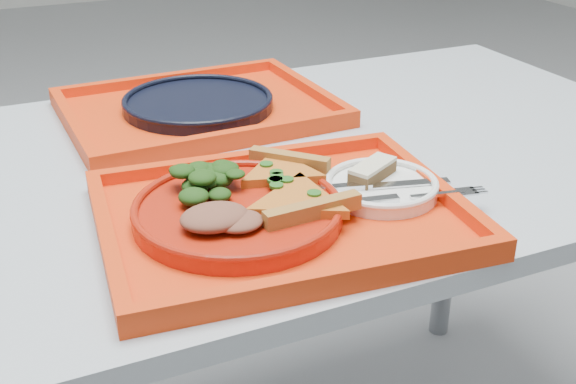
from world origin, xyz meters
The scene contains 13 objects.
table centered at (0.00, 0.00, 0.68)m, with size 1.60×0.80×0.75m.
tray_main centered at (0.03, -0.21, 0.76)m, with size 0.45×0.35×0.01m, color red.
tray_far centered at (0.06, 0.21, 0.76)m, with size 0.45×0.35×0.01m, color red.
dinner_plate centered at (-0.02, -0.20, 0.77)m, with size 0.26×0.26×0.02m, color #A81C0B.
side_plate centered at (0.18, -0.21, 0.77)m, with size 0.15×0.15×0.01m, color white.
navy_plate centered at (0.06, 0.21, 0.77)m, with size 0.26×0.26×0.02m, color black.
pizza_slice_a centered at (0.05, -0.23, 0.79)m, with size 0.14×0.13×0.02m, color orange, non-canonical shape.
pizza_slice_b centered at (0.06, -0.14, 0.79)m, with size 0.13×0.11×0.02m, color orange, non-canonical shape.
salad_heap centered at (-0.05, -0.14, 0.80)m, with size 0.09×0.08×0.04m, color black.
meat_portion centered at (-0.07, -0.23, 0.79)m, with size 0.08×0.07×0.02m, color brown.
dessert_bar centered at (0.17, -0.19, 0.79)m, with size 0.08×0.06×0.02m.
knife centered at (0.17, -0.22, 0.78)m, with size 0.18×0.02×0.01m, color silver.
fork centered at (0.18, -0.26, 0.78)m, with size 0.18×0.02×0.01m, color silver.
Camera 1 is at (-0.29, -0.94, 1.19)m, focal length 45.00 mm.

